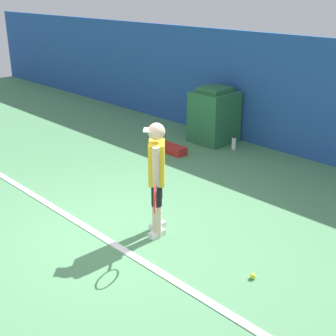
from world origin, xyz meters
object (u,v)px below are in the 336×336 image
Objects in this scene: covered_chair at (214,116)px; equipment_bag at (171,149)px; tennis_player at (157,175)px; tennis_ball at (253,276)px; water_bottle at (234,143)px.

covered_chair is 1.26m from equipment_bag.
tennis_player is 22.51× the size of tennis_ball.
tennis_player is 3.35m from equipment_bag.
water_bottle is (0.73, 1.07, 0.04)m from equipment_bag.
equipment_bag is 2.58× the size of water_bottle.
covered_chair is (-3.63, 3.47, 0.53)m from tennis_ball.
covered_chair reaches higher than equipment_bag.
equipment_bag is at bearing 177.36° from tennis_player.
tennis_ball is 4.40m from equipment_bag.
covered_chair is at bearing 165.29° from tennis_player.
water_bottle is (0.62, -0.09, -0.44)m from covered_chair.
water_bottle is at bearing -7.83° from covered_chair.
water_bottle reaches higher than equipment_bag.
tennis_ball is at bearing -48.38° from water_bottle.
tennis_player is at bearing -47.29° from equipment_bag.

